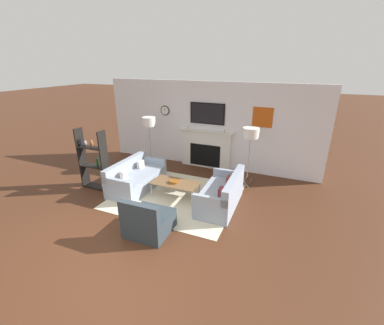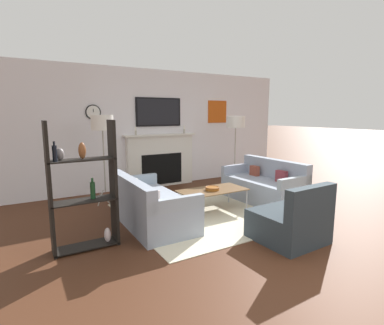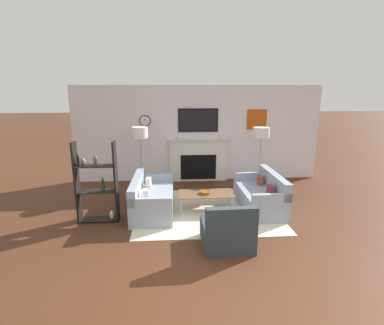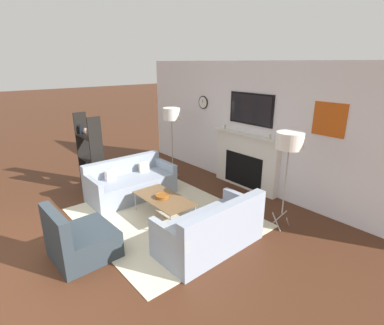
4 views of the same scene
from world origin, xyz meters
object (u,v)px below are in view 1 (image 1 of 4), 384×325
couch_left (136,179)px  floor_lamp_right (251,133)px  couch_right (222,195)px  coffee_table (175,183)px  floor_lamp_left (149,122)px  decorative_bowl (174,181)px  armchair (148,222)px  shelf_unit (93,161)px

couch_left → floor_lamp_right: floor_lamp_right is taller
couch_right → coffee_table: couch_right is taller
coffee_table → floor_lamp_left: (-1.52, 1.33, 1.16)m
coffee_table → decorative_bowl: bearing=-143.1°
decorative_bowl → floor_lamp_left: size_ratio=0.15×
couch_left → floor_lamp_left: size_ratio=1.03×
floor_lamp_right → decorative_bowl: bearing=-139.4°
couch_right → floor_lamp_left: floor_lamp_left is taller
decorative_bowl → floor_lamp_left: floor_lamp_left is taller
couch_right → decorative_bowl: couch_right is taller
couch_left → armchair: bearing=-48.9°
couch_left → floor_lamp_left: floor_lamp_left is taller
shelf_unit → coffee_table: bearing=9.8°
decorative_bowl → couch_right: bearing=0.8°
decorative_bowl → couch_left: bearing=179.2°
floor_lamp_left → floor_lamp_right: size_ratio=1.02×
floor_lamp_right → shelf_unit: (-3.78, -1.72, -0.72)m
couch_left → floor_lamp_left: 1.85m
floor_lamp_left → shelf_unit: size_ratio=1.04×
couch_left → armchair: size_ratio=2.06×
couch_right → armchair: 1.89m
floor_lamp_left → shelf_unit: floor_lamp_left is taller
decorative_bowl → shelf_unit: 2.26m
decorative_bowl → floor_lamp_left: 2.30m
couch_left → decorative_bowl: bearing=-0.8°
couch_right → armchair: armchair is taller
decorative_bowl → coffee_table: bearing=36.9°
floor_lamp_right → couch_right: bearing=-103.8°
couch_left → couch_right: (2.42, 0.00, 0.01)m
decorative_bowl → floor_lamp_right: (1.57, 1.35, 1.08)m
armchair → coffee_table: bearing=96.5°
couch_right → decorative_bowl: size_ratio=6.62×
couch_right → floor_lamp_right: 1.83m
couch_left → shelf_unit: (-1.03, -0.39, 0.50)m
couch_left → shelf_unit: shelf_unit is taller
couch_left → coffee_table: 1.20m
shelf_unit → couch_left: bearing=20.5°
couch_right → shelf_unit: size_ratio=1.01×
floor_lamp_left → floor_lamp_right: bearing=0.0°
coffee_table → floor_lamp_left: floor_lamp_left is taller
coffee_table → floor_lamp_right: floor_lamp_right is taller
decorative_bowl → floor_lamp_left: bearing=138.1°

